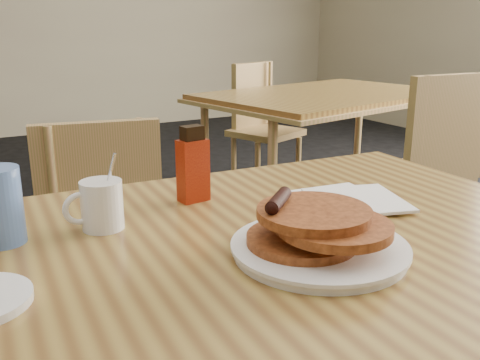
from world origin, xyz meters
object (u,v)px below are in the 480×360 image
pancake_plate (319,236)px  syrup_bottle (193,167)px  main_table (246,264)px  blue_tumbler (0,206)px  chair_neighbor_near (426,158)px  neighbor_table (325,100)px  coffee_mug (101,204)px  chair_neighbor_far (259,116)px  chair_main_far (111,239)px

pancake_plate → syrup_bottle: 0.35m
main_table → blue_tumbler: bearing=150.6°
chair_neighbor_near → pancake_plate: bearing=-141.1°
main_table → syrup_bottle: size_ratio=8.74×
neighbor_table → chair_neighbor_near: chair_neighbor_near is taller
neighbor_table → coffee_mug: bearing=-139.0°
main_table → pancake_plate: pancake_plate is taller
chair_neighbor_near → pancake_plate: (-1.31, -0.94, 0.24)m
main_table → pancake_plate: (0.08, -0.10, 0.07)m
chair_neighbor_near → syrup_bottle: bearing=-153.3°
chair_neighbor_far → pancake_plate: size_ratio=3.03×
syrup_bottle → blue_tumbler: size_ratio=1.21×
main_table → coffee_mug: (-0.19, 0.18, 0.09)m
chair_neighbor_near → main_table: bearing=-145.5°
chair_main_far → chair_neighbor_near: bearing=15.0°
neighbor_table → main_table: bearing=-131.8°
neighbor_table → pancake_plate: size_ratio=5.16×
chair_neighbor_far → blue_tumbler: bearing=-150.8°
neighbor_table → chair_neighbor_far: size_ratio=1.70×
syrup_bottle → blue_tumbler: 0.37m
main_table → syrup_bottle: bearing=86.0°
neighbor_table → pancake_plate: bearing=-128.5°
syrup_bottle → chair_neighbor_near: bearing=16.6°
main_table → chair_main_far: (-0.03, 0.75, -0.22)m
blue_tumbler → chair_neighbor_far: bearing=49.6°
coffee_mug → chair_main_far: bearing=58.9°
blue_tumbler → chair_neighbor_near: bearing=20.3°
chair_main_far → coffee_mug: 0.66m
neighbor_table → blue_tumbler: bearing=-142.0°
main_table → coffee_mug: size_ratio=9.87×
blue_tumbler → chair_main_far: bearing=59.3°
chair_neighbor_far → neighbor_table: bearing=-112.8°
main_table → blue_tumbler: size_ratio=10.58×
main_table → syrup_bottle: syrup_bottle is taller
neighbor_table → coffee_mug: (-1.60, -1.39, 0.09)m
neighbor_table → chair_neighbor_far: bearing=87.7°
chair_main_far → coffee_mug: coffee_mug is taller
chair_main_far → chair_neighbor_far: bearing=57.9°
neighbor_table → blue_tumbler: 2.23m
main_table → coffee_mug: coffee_mug is taller
chair_main_far → coffee_mug: size_ratio=5.95×
chair_neighbor_far → coffee_mug: (-1.63, -2.12, 0.29)m
chair_neighbor_far → pancake_plate: (-1.36, -2.40, 0.27)m
pancake_plate → coffee_mug: 0.39m
main_table → pancake_plate: bearing=-51.5°
chair_neighbor_far → syrup_bottle: syrup_bottle is taller
pancake_plate → blue_tumbler: 0.52m
chair_neighbor_far → main_table: bearing=-142.4°
chair_main_far → coffee_mug: bearing=-95.0°
chair_neighbor_near → neighbor_table: bearing=92.0°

